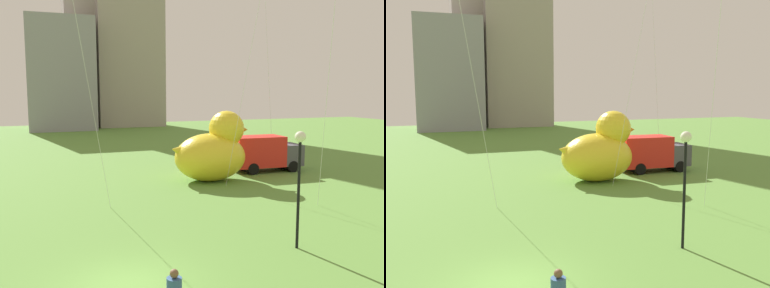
{
  "view_description": "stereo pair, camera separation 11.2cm",
  "coord_description": "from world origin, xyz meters",
  "views": [
    {
      "loc": [
        -2.7,
        -13.25,
        6.49
      ],
      "look_at": [
        4.37,
        5.42,
        3.94
      ],
      "focal_mm": 39.59,
      "sensor_mm": 36.0,
      "label": 1
    },
    {
      "loc": [
        -2.6,
        -13.28,
        6.49
      ],
      "look_at": [
        4.37,
        5.42,
        3.94
      ],
      "focal_mm": 39.59,
      "sensor_mm": 36.0,
      "label": 2
    }
  ],
  "objects": [
    {
      "name": "giant_inflatable_duck",
      "position": [
        9.34,
        14.28,
        2.14
      ],
      "size": [
        6.05,
        3.88,
        5.02
      ],
      "color": "yellow",
      "rests_on": "ground"
    },
    {
      "name": "city_skyline",
      "position": [
        -5.28,
        63.91,
        15.47
      ],
      "size": [
        57.32,
        15.92,
        40.76
      ],
      "color": "gray",
      "rests_on": "ground"
    },
    {
      "name": "lamppost",
      "position": [
        7.31,
        0.94,
        3.62
      ],
      "size": [
        0.44,
        0.44,
        4.86
      ],
      "color": "black",
      "rests_on": "ground"
    },
    {
      "name": "ground_plane",
      "position": [
        0.0,
        0.0,
        0.0
      ],
      "size": [
        140.0,
        140.0,
        0.0
      ],
      "primitive_type": "plane",
      "color": "#5A8B39"
    },
    {
      "name": "box_truck",
      "position": [
        14.62,
        16.07,
        1.44
      ],
      "size": [
        5.78,
        2.62,
        2.85
      ],
      "color": "red",
      "rests_on": "ground"
    }
  ]
}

